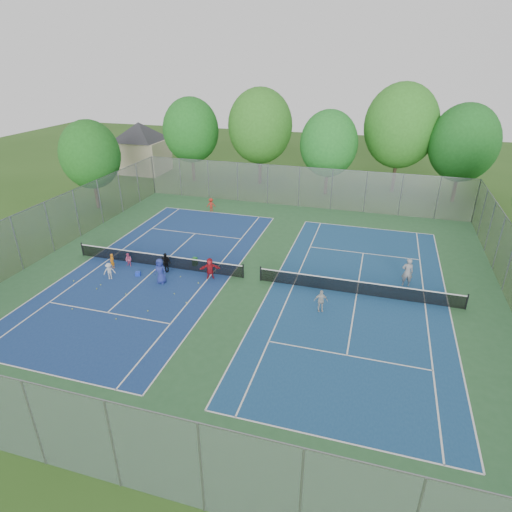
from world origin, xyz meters
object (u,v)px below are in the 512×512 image
Objects in this scene: net_left at (159,261)px; net_right at (357,288)px; ball_crate at (138,274)px; instructor at (407,272)px; ball_hopper at (195,262)px.

net_right is (14.00, 0.00, 0.00)m from net_left.
ball_crate is 0.16× the size of instructor.
ball_crate is 4.05m from ball_hopper.
net_right is at bearing 29.61° from instructor.
instructor is (17.70, 3.75, 0.86)m from ball_crate.
ball_crate is 18.11m from instructor.
instructor is at bearing 6.89° from net_left.
net_left is 1.00× the size of net_right.
instructor reaches higher than net_right.
instructor is at bearing 4.75° from ball_hopper.
net_right is 14.81m from ball_crate.
net_left is 14.00m from net_right.
net_left is at bearing 2.04° from instructor.
ball_hopper is 0.31× the size of instructor.
ball_crate is at bearing -112.68° from net_left.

